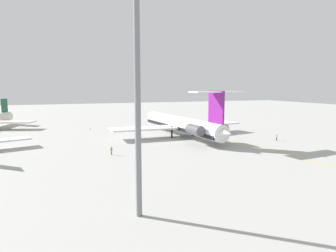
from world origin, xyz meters
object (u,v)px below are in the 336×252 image
(main_jetliner, at_px, (183,124))
(ground_crew_near_nose, at_px, (111,150))
(ground_crew_near_tail, at_px, (277,137))
(safety_cone_nose, at_px, (90,129))
(light_mast, at_px, (137,73))

(main_jetliner, distance_m, ground_crew_near_nose, 29.09)
(ground_crew_near_tail, bearing_deg, ground_crew_near_nose, 0.14)
(safety_cone_nose, bearing_deg, ground_crew_near_tail, -131.05)
(light_mast, bearing_deg, ground_crew_near_tail, -55.85)
(light_mast, bearing_deg, main_jetliner, -28.77)
(ground_crew_near_nose, bearing_deg, safety_cone_nose, 178.56)
(ground_crew_near_nose, distance_m, light_mast, 35.30)
(ground_crew_near_tail, bearing_deg, safety_cone_nose, -42.11)
(ground_crew_near_nose, relative_size, light_mast, 0.06)
(safety_cone_nose, xyz_separation_m, light_mast, (-73.03, 1.96, 16.13))
(ground_crew_near_tail, height_order, safety_cone_nose, ground_crew_near_tail)
(main_jetliner, bearing_deg, light_mast, 145.92)
(ground_crew_near_nose, xyz_separation_m, safety_cone_nose, (41.27, 0.33, -0.89))
(main_jetliner, xyz_separation_m, ground_crew_near_nose, (-16.18, 24.03, -2.65))
(main_jetliner, height_order, ground_crew_near_nose, main_jetliner)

